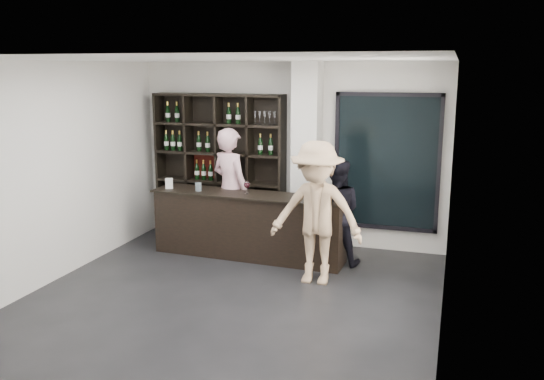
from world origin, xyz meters
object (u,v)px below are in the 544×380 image
(taster_black, at_px, (336,212))
(wine_shelf, at_px, (220,167))
(tasting_counter, at_px, (248,225))
(customer, at_px, (316,213))
(taster_pink, at_px, (230,189))

(taster_black, bearing_deg, wine_shelf, -26.57)
(taster_black, bearing_deg, tasting_counter, -3.37)
(tasting_counter, distance_m, customer, 1.47)
(taster_black, xyz_separation_m, customer, (-0.09, -0.80, 0.17))
(taster_black, distance_m, customer, 0.82)
(taster_pink, bearing_deg, tasting_counter, 167.03)
(customer, bearing_deg, taster_black, 83.82)
(taster_pink, distance_m, customer, 1.92)
(wine_shelf, height_order, taster_pink, wine_shelf)
(customer, bearing_deg, taster_pink, 148.18)
(tasting_counter, xyz_separation_m, customer, (1.21, -0.70, 0.46))
(tasting_counter, xyz_separation_m, taster_pink, (-0.41, 0.32, 0.46))
(taster_pink, relative_size, customer, 1.01)
(wine_shelf, bearing_deg, tasting_counter, -45.53)
(taster_pink, height_order, taster_black, taster_pink)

